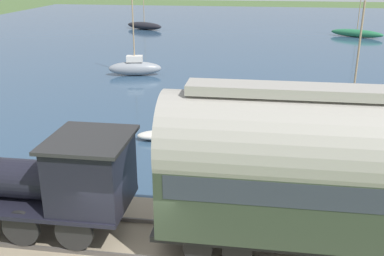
{
  "coord_description": "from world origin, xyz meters",
  "views": [
    {
      "loc": [
        -9.39,
        -3.03,
        7.84
      ],
      "look_at": [
        8.76,
        -0.35,
        1.16
      ],
      "focal_mm": 42.0,
      "sensor_mm": 36.0,
      "label": 1
    }
  ],
  "objects_px": {
    "passenger_coach": "(314,168)",
    "sailboat_green": "(357,33)",
    "rowboat_near_shore": "(162,135)",
    "sailboat_blue": "(351,114)",
    "sailboat_gray": "(135,67)",
    "steam_locomotive": "(51,178)",
    "sailboat_black": "(144,26)"
  },
  "relations": [
    {
      "from": "sailboat_gray",
      "to": "rowboat_near_shore",
      "type": "height_order",
      "value": "sailboat_gray"
    },
    {
      "from": "sailboat_blue",
      "to": "sailboat_gray",
      "type": "distance_m",
      "value": 16.77
    },
    {
      "from": "sailboat_green",
      "to": "sailboat_gray",
      "type": "bearing_deg",
      "value": 165.22
    },
    {
      "from": "sailboat_gray",
      "to": "sailboat_black",
      "type": "bearing_deg",
      "value": 1.93
    },
    {
      "from": "rowboat_near_shore",
      "to": "steam_locomotive",
      "type": "bearing_deg",
      "value": 159.69
    },
    {
      "from": "passenger_coach",
      "to": "sailboat_gray",
      "type": "height_order",
      "value": "sailboat_gray"
    },
    {
      "from": "sailboat_gray",
      "to": "sailboat_green",
      "type": "xyz_separation_m",
      "value": [
        22.18,
        -20.23,
        -0.13
      ]
    },
    {
      "from": "sailboat_green",
      "to": "rowboat_near_shore",
      "type": "bearing_deg",
      "value": -176.29
    },
    {
      "from": "steam_locomotive",
      "to": "sailboat_green",
      "type": "bearing_deg",
      "value": -20.84
    },
    {
      "from": "passenger_coach",
      "to": "sailboat_black",
      "type": "bearing_deg",
      "value": 19.11
    },
    {
      "from": "sailboat_blue",
      "to": "sailboat_green",
      "type": "height_order",
      "value": "sailboat_green"
    },
    {
      "from": "passenger_coach",
      "to": "rowboat_near_shore",
      "type": "distance_m",
      "value": 11.03
    },
    {
      "from": "passenger_coach",
      "to": "sailboat_gray",
      "type": "relative_size",
      "value": 1.16
    },
    {
      "from": "steam_locomotive",
      "to": "sailboat_gray",
      "type": "height_order",
      "value": "sailboat_gray"
    },
    {
      "from": "passenger_coach",
      "to": "sailboat_blue",
      "type": "xyz_separation_m",
      "value": [
        12.37,
        -3.36,
        -2.42
      ]
    },
    {
      "from": "sailboat_green",
      "to": "rowboat_near_shore",
      "type": "xyz_separation_m",
      "value": [
        -34.9,
        15.44,
        -0.26
      ]
    },
    {
      "from": "passenger_coach",
      "to": "sailboat_blue",
      "type": "distance_m",
      "value": 13.04
    },
    {
      "from": "sailboat_blue",
      "to": "sailboat_black",
      "type": "height_order",
      "value": "sailboat_blue"
    },
    {
      "from": "steam_locomotive",
      "to": "rowboat_near_shore",
      "type": "distance_m",
      "value": 9.24
    },
    {
      "from": "sailboat_blue",
      "to": "sailboat_black",
      "type": "xyz_separation_m",
      "value": [
        34.37,
        19.55,
        -0.14
      ]
    },
    {
      "from": "sailboat_gray",
      "to": "sailboat_blue",
      "type": "bearing_deg",
      "value": -134.2
    },
    {
      "from": "sailboat_gray",
      "to": "rowboat_near_shore",
      "type": "bearing_deg",
      "value": -169.98
    },
    {
      "from": "sailboat_blue",
      "to": "sailboat_gray",
      "type": "height_order",
      "value": "sailboat_gray"
    },
    {
      "from": "passenger_coach",
      "to": "sailboat_green",
      "type": "height_order",
      "value": "sailboat_green"
    },
    {
      "from": "steam_locomotive",
      "to": "passenger_coach",
      "type": "xyz_separation_m",
      "value": [
        -0.0,
        -7.07,
        0.78
      ]
    },
    {
      "from": "steam_locomotive",
      "to": "rowboat_near_shore",
      "type": "bearing_deg",
      "value": -7.88
    },
    {
      "from": "sailboat_green",
      "to": "rowboat_near_shore",
      "type": "relative_size",
      "value": 2.65
    },
    {
      "from": "sailboat_blue",
      "to": "rowboat_near_shore",
      "type": "bearing_deg",
      "value": 82.08
    },
    {
      "from": "sailboat_gray",
      "to": "rowboat_near_shore",
      "type": "relative_size",
      "value": 2.74
    },
    {
      "from": "sailboat_gray",
      "to": "rowboat_near_shore",
      "type": "xyz_separation_m",
      "value": [
        -12.71,
        -4.79,
        -0.39
      ]
    },
    {
      "from": "sailboat_blue",
      "to": "sailboat_green",
      "type": "distance_m",
      "value": 32.08
    },
    {
      "from": "passenger_coach",
      "to": "sailboat_green",
      "type": "xyz_separation_m",
      "value": [
        43.83,
        -9.62,
        -2.56
      ]
    }
  ]
}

